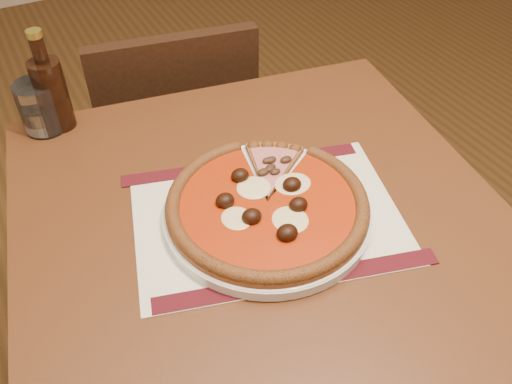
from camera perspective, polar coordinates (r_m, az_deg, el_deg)
table at (r=0.97m, az=0.56°, el=-6.38°), size 0.92×0.92×0.75m
chair_far at (r=1.51m, az=-8.26°, el=5.36°), size 0.45×0.45×0.83m
placemat at (r=0.89m, az=1.18°, el=-2.59°), size 0.50×0.41×0.00m
plate at (r=0.88m, az=1.19°, el=-2.14°), size 0.34×0.34×0.02m
pizza at (r=0.87m, az=1.21°, el=-1.23°), size 0.33×0.33×0.04m
ham_slice at (r=0.95m, az=2.31°, el=3.03°), size 0.12×0.14×0.02m
water_glass at (r=1.13m, az=-21.74°, el=8.34°), size 0.10×0.10×0.10m
bottle at (r=1.11m, az=-20.75°, el=9.91°), size 0.06×0.06×0.20m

